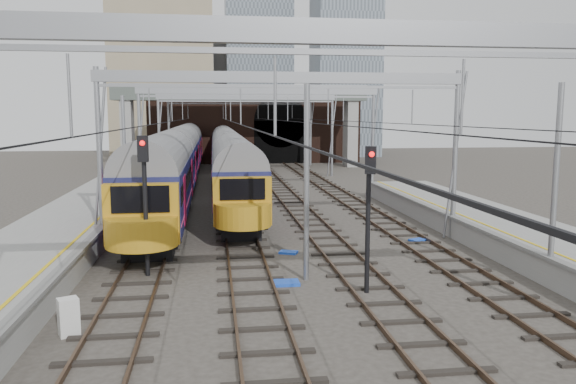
{
  "coord_description": "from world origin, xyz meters",
  "views": [
    {
      "loc": [
        -3.27,
        -17.45,
        5.94
      ],
      "look_at": [
        0.14,
        7.97,
        2.4
      ],
      "focal_mm": 35.0,
      "sensor_mm": 36.0,
      "label": 1
    }
  ],
  "objects": [
    {
      "name": "overhead_line",
      "position": [
        0.0,
        21.49,
        6.57
      ],
      "size": [
        16.8,
        80.0,
        8.0
      ],
      "color": "gray",
      "rests_on": "ground"
    },
    {
      "name": "tracks",
      "position": [
        0.0,
        15.0,
        0.02
      ],
      "size": [
        14.4,
        80.0,
        0.22
      ],
      "color": "#4C3828",
      "rests_on": "ground"
    },
    {
      "name": "overbridge",
      "position": [
        0.0,
        46.0,
        7.27
      ],
      "size": [
        28.0,
        3.0,
        9.25
      ],
      "color": "gray",
      "rests_on": "ground"
    },
    {
      "name": "equip_cover_a",
      "position": [
        -0.8,
        1.55,
        0.06
      ],
      "size": [
        0.94,
        0.67,
        0.11
      ],
      "primitive_type": "cube",
      "rotation": [
        0.0,
        0.0,
        -0.01
      ],
      "color": "blue",
      "rests_on": "ground"
    },
    {
      "name": "equip_cover_c",
      "position": [
        6.28,
        7.54,
        0.04
      ],
      "size": [
        0.88,
        0.77,
        0.09
      ],
      "primitive_type": "cube",
      "rotation": [
        0.0,
        0.0,
        0.42
      ],
      "color": "blue",
      "rests_on": "ground"
    },
    {
      "name": "retaining_wall",
      "position": [
        1.4,
        51.93,
        4.33
      ],
      "size": [
        28.0,
        2.75,
        9.0
      ],
      "color": "#311C15",
      "rests_on": "ground"
    },
    {
      "name": "ground",
      "position": [
        0.0,
        0.0,
        0.0
      ],
      "size": [
        160.0,
        160.0,
        0.0
      ],
      "primitive_type": "plane",
      "color": "#38332D",
      "rests_on": "ground"
    },
    {
      "name": "platform_left",
      "position": [
        -10.18,
        2.5,
        0.55
      ],
      "size": [
        4.32,
        55.0,
        1.12
      ],
      "color": "gray",
      "rests_on": "ground"
    },
    {
      "name": "city_skyline",
      "position": [
        2.73,
        70.48,
        17.09
      ],
      "size": [
        37.5,
        27.5,
        60.0
      ],
      "color": "tan",
      "rests_on": "ground"
    },
    {
      "name": "equip_cover_b",
      "position": [
        -0.11,
        5.98,
        0.04
      ],
      "size": [
        0.9,
        0.78,
        0.09
      ],
      "primitive_type": "cube",
      "rotation": [
        0.0,
        0.0,
        -0.39
      ],
      "color": "blue",
      "rests_on": "ground"
    },
    {
      "name": "signal_near_centre",
      "position": [
        1.78,
        0.22,
        3.1
      ],
      "size": [
        0.39,
        0.47,
        4.93
      ],
      "rotation": [
        0.0,
        0.0,
        -0.38
      ],
      "color": "black",
      "rests_on": "ground"
    },
    {
      "name": "signal_near_left",
      "position": [
        -5.76,
        3.27,
        3.25
      ],
      "size": [
        0.39,
        0.48,
        5.2
      ],
      "rotation": [
        0.0,
        0.0,
        -0.17
      ],
      "color": "black",
      "rests_on": "ground"
    },
    {
      "name": "train_second",
      "position": [
        -6.0,
        37.51,
        2.55
      ],
      "size": [
        2.91,
        67.24,
        4.97
      ],
      "color": "black",
      "rests_on": "ground"
    },
    {
      "name": "relay_cabinet",
      "position": [
        -7.23,
        -2.23,
        0.52
      ],
      "size": [
        0.65,
        0.61,
        1.03
      ],
      "primitive_type": "cube",
      "rotation": [
        0.0,
        0.0,
        0.44
      ],
      "color": "silver",
      "rests_on": "ground"
    },
    {
      "name": "train_main",
      "position": [
        -2.0,
        38.58,
        2.44
      ],
      "size": [
        2.71,
        62.76,
        4.7
      ],
      "color": "black",
      "rests_on": "ground"
    }
  ]
}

